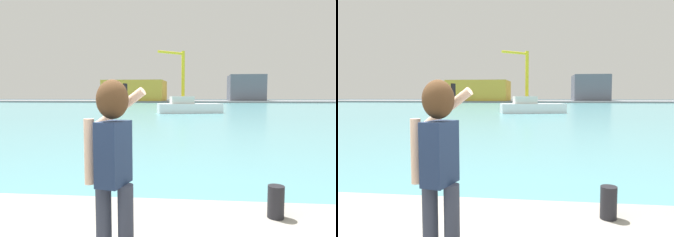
% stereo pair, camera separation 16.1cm
% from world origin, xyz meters
% --- Properties ---
extents(ground_plane, '(220.00, 220.00, 0.00)m').
position_xyz_m(ground_plane, '(0.00, 50.00, 0.00)').
color(ground_plane, '#334751').
extents(harbor_water, '(140.00, 100.00, 0.02)m').
position_xyz_m(harbor_water, '(0.00, 52.00, 0.01)').
color(harbor_water, '#599EA8').
rests_on(harbor_water, ground_plane).
extents(far_shore_dock, '(140.00, 20.00, 0.49)m').
position_xyz_m(far_shore_dock, '(0.00, 92.00, 0.24)').
color(far_shore_dock, gray).
rests_on(far_shore_dock, ground_plane).
extents(person_photographer, '(0.53, 0.57, 1.74)m').
position_xyz_m(person_photographer, '(0.03, -0.02, 1.56)').
color(person_photographer, '#2D3342').
rests_on(person_photographer, quay_promenade).
extents(harbor_bollard, '(0.21, 0.21, 0.43)m').
position_xyz_m(harbor_bollard, '(1.79, 1.42, 0.71)').
color(harbor_bollard, black).
rests_on(harbor_bollard, quay_promenade).
extents(boat_moored, '(7.87, 4.28, 1.97)m').
position_xyz_m(boat_moored, '(-0.44, 33.30, 0.74)').
color(boat_moored, white).
rests_on(boat_moored, harbor_water).
extents(warehouse_left, '(17.90, 13.61, 6.09)m').
position_xyz_m(warehouse_left, '(-18.52, 89.60, 3.53)').
color(warehouse_left, gold).
rests_on(warehouse_left, far_shore_dock).
extents(warehouse_right, '(10.44, 11.43, 7.77)m').
position_xyz_m(warehouse_right, '(15.20, 93.33, 4.37)').
color(warehouse_right, slate).
rests_on(warehouse_right, far_shore_dock).
extents(port_crane, '(7.41, 6.26, 14.63)m').
position_xyz_m(port_crane, '(-4.62, 87.35, 9.27)').
color(port_crane, yellow).
rests_on(port_crane, far_shore_dock).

